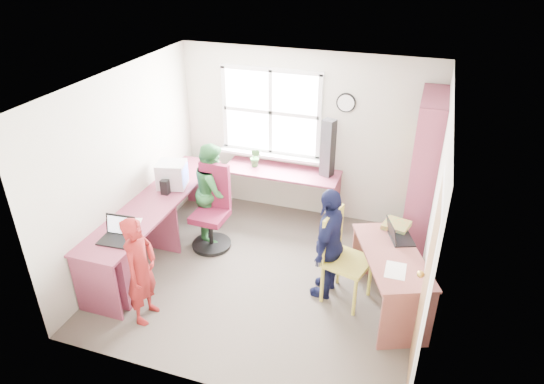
{
  "coord_description": "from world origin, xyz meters",
  "views": [
    {
      "loc": [
        1.59,
        -4.48,
        3.75
      ],
      "look_at": [
        0.0,
        0.25,
        1.05
      ],
      "focal_mm": 32.0,
      "sensor_mm": 36.0,
      "label": 1
    }
  ],
  "objects_px": {
    "l_desk": "(156,239)",
    "laptop_left": "(118,234)",
    "cd_tower": "(328,148)",
    "person_red": "(141,270)",
    "laptop_right": "(397,235)",
    "swivel_chair": "(212,212)",
    "wooden_chair": "(342,254)",
    "right_desk": "(391,269)",
    "person_navy": "(329,243)",
    "bookshelf": "(422,182)",
    "person_green": "(214,191)",
    "crt_monitor": "(172,175)",
    "potted_plant": "(255,157)"
  },
  "relations": [
    {
      "from": "l_desk",
      "to": "laptop_left",
      "type": "height_order",
      "value": "laptop_left"
    },
    {
      "from": "cd_tower",
      "to": "person_red",
      "type": "bearing_deg",
      "value": -98.59
    },
    {
      "from": "laptop_right",
      "to": "cd_tower",
      "type": "bearing_deg",
      "value": 18.89
    },
    {
      "from": "swivel_chair",
      "to": "wooden_chair",
      "type": "height_order",
      "value": "swivel_chair"
    },
    {
      "from": "right_desk",
      "to": "person_navy",
      "type": "xyz_separation_m",
      "value": [
        -0.7,
        0.06,
        0.15
      ]
    },
    {
      "from": "bookshelf",
      "to": "person_green",
      "type": "relative_size",
      "value": 1.56
    },
    {
      "from": "crt_monitor",
      "to": "bookshelf",
      "type": "bearing_deg",
      "value": -1.29
    },
    {
      "from": "right_desk",
      "to": "laptop_left",
      "type": "bearing_deg",
      "value": 170.48
    },
    {
      "from": "right_desk",
      "to": "cd_tower",
      "type": "xyz_separation_m",
      "value": [
        -1.08,
        1.58,
        0.63
      ]
    },
    {
      "from": "bookshelf",
      "to": "crt_monitor",
      "type": "relative_size",
      "value": 4.95
    },
    {
      "from": "cd_tower",
      "to": "wooden_chair",
      "type": "bearing_deg",
      "value": -51.04
    },
    {
      "from": "cd_tower",
      "to": "person_navy",
      "type": "distance_m",
      "value": 1.64
    },
    {
      "from": "wooden_chair",
      "to": "person_navy",
      "type": "xyz_separation_m",
      "value": [
        -0.15,
        0.03,
        0.09
      ]
    },
    {
      "from": "laptop_right",
      "to": "person_green",
      "type": "relative_size",
      "value": 0.3
    },
    {
      "from": "bookshelf",
      "to": "laptop_right",
      "type": "distance_m",
      "value": 1.01
    },
    {
      "from": "potted_plant",
      "to": "swivel_chair",
      "type": "bearing_deg",
      "value": -104.66
    },
    {
      "from": "right_desk",
      "to": "person_red",
      "type": "bearing_deg",
      "value": 178.66
    },
    {
      "from": "wooden_chair",
      "to": "laptop_right",
      "type": "bearing_deg",
      "value": 41.8
    },
    {
      "from": "l_desk",
      "to": "wooden_chair",
      "type": "bearing_deg",
      "value": 5.61
    },
    {
      "from": "crt_monitor",
      "to": "laptop_right",
      "type": "xyz_separation_m",
      "value": [
        2.94,
        -0.28,
        -0.15
      ]
    },
    {
      "from": "laptop_left",
      "to": "laptop_right",
      "type": "xyz_separation_m",
      "value": [
        2.92,
        1.0,
        -0.03
      ]
    },
    {
      "from": "wooden_chair",
      "to": "laptop_left",
      "type": "distance_m",
      "value": 2.48
    },
    {
      "from": "right_desk",
      "to": "person_navy",
      "type": "relative_size",
      "value": 1.02
    },
    {
      "from": "l_desk",
      "to": "person_red",
      "type": "xyz_separation_m",
      "value": [
        0.3,
        -0.79,
        0.17
      ]
    },
    {
      "from": "laptop_right",
      "to": "person_red",
      "type": "height_order",
      "value": "person_red"
    },
    {
      "from": "right_desk",
      "to": "cd_tower",
      "type": "bearing_deg",
      "value": 101.48
    },
    {
      "from": "person_navy",
      "to": "swivel_chair",
      "type": "bearing_deg",
      "value": -101.11
    },
    {
      "from": "swivel_chair",
      "to": "cd_tower",
      "type": "relative_size",
      "value": 1.39
    },
    {
      "from": "right_desk",
      "to": "swivel_chair",
      "type": "height_order",
      "value": "swivel_chair"
    },
    {
      "from": "wooden_chair",
      "to": "cd_tower",
      "type": "height_order",
      "value": "cd_tower"
    },
    {
      "from": "bookshelf",
      "to": "wooden_chair",
      "type": "bearing_deg",
      "value": -120.21
    },
    {
      "from": "wooden_chair",
      "to": "laptop_right",
      "type": "height_order",
      "value": "wooden_chair"
    },
    {
      "from": "bookshelf",
      "to": "crt_monitor",
      "type": "bearing_deg",
      "value": -167.45
    },
    {
      "from": "swivel_chair",
      "to": "person_red",
      "type": "height_order",
      "value": "person_red"
    },
    {
      "from": "bookshelf",
      "to": "laptop_left",
      "type": "distance_m",
      "value": 3.67
    },
    {
      "from": "right_desk",
      "to": "bookshelf",
      "type": "relative_size",
      "value": 0.66
    },
    {
      "from": "swivel_chair",
      "to": "crt_monitor",
      "type": "xyz_separation_m",
      "value": [
        -0.57,
        0.03,
        0.44
      ]
    },
    {
      "from": "wooden_chair",
      "to": "person_navy",
      "type": "relative_size",
      "value": 0.8
    },
    {
      "from": "right_desk",
      "to": "cd_tower",
      "type": "relative_size",
      "value": 1.71
    },
    {
      "from": "laptop_left",
      "to": "crt_monitor",
      "type": "bearing_deg",
      "value": 86.9
    },
    {
      "from": "potted_plant",
      "to": "laptop_left",
      "type": "bearing_deg",
      "value": -109.77
    },
    {
      "from": "crt_monitor",
      "to": "cd_tower",
      "type": "xyz_separation_m",
      "value": [
        1.85,
        0.99,
        0.23
      ]
    },
    {
      "from": "wooden_chair",
      "to": "person_green",
      "type": "xyz_separation_m",
      "value": [
        -1.89,
        0.75,
        0.09
      ]
    },
    {
      "from": "l_desk",
      "to": "swivel_chair",
      "type": "xyz_separation_m",
      "value": [
        0.41,
        0.75,
        0.03
      ]
    },
    {
      "from": "laptop_left",
      "to": "cd_tower",
      "type": "relative_size",
      "value": 0.46
    },
    {
      "from": "bookshelf",
      "to": "wooden_chair",
      "type": "height_order",
      "value": "bookshelf"
    },
    {
      "from": "right_desk",
      "to": "laptop_right",
      "type": "relative_size",
      "value": 3.47
    },
    {
      "from": "right_desk",
      "to": "laptop_right",
      "type": "height_order",
      "value": "laptop_right"
    },
    {
      "from": "bookshelf",
      "to": "l_desk",
      "type": "bearing_deg",
      "value": -153.57
    },
    {
      "from": "person_green",
      "to": "swivel_chair",
      "type": "bearing_deg",
      "value": -177.14
    }
  ]
}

